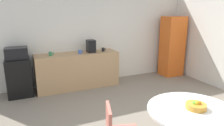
{
  "coord_description": "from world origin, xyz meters",
  "views": [
    {
      "loc": [
        -1.57,
        -2.4,
        1.99
      ],
      "look_at": [
        -0.0,
        1.23,
        0.95
      ],
      "focal_mm": 33.04,
      "sensor_mm": 36.0,
      "label": 1
    }
  ],
  "objects_px": {
    "fruit_bowl": "(196,106)",
    "round_table": "(192,118)",
    "locker_cabinet": "(172,46)",
    "mug_white": "(51,54)",
    "mug_red": "(103,49)",
    "mug_green": "(80,52)",
    "coffee_maker": "(91,46)",
    "microwave": "(17,53)",
    "mini_fridge": "(19,77)"
  },
  "relations": [
    {
      "from": "fruit_bowl",
      "to": "round_table",
      "type": "bearing_deg",
      "value": -174.71
    },
    {
      "from": "locker_cabinet",
      "to": "mug_white",
      "type": "relative_size",
      "value": 13.81
    },
    {
      "from": "mug_red",
      "to": "mug_green",
      "type": "bearing_deg",
      "value": -175.43
    },
    {
      "from": "round_table",
      "to": "mug_red",
      "type": "bearing_deg",
      "value": 90.15
    },
    {
      "from": "locker_cabinet",
      "to": "coffee_maker",
      "type": "relative_size",
      "value": 5.57
    },
    {
      "from": "fruit_bowl",
      "to": "mug_green",
      "type": "relative_size",
      "value": 2.05
    },
    {
      "from": "microwave",
      "to": "mug_red",
      "type": "distance_m",
      "value": 2.1
    },
    {
      "from": "mug_white",
      "to": "coffee_maker",
      "type": "xyz_separation_m",
      "value": [
        1.02,
        0.02,
        0.11
      ]
    },
    {
      "from": "microwave",
      "to": "fruit_bowl",
      "type": "xyz_separation_m",
      "value": [
        2.16,
        -3.23,
        -0.25
      ]
    },
    {
      "from": "round_table",
      "to": "fruit_bowl",
      "type": "xyz_separation_m",
      "value": [
        0.06,
        0.01,
        0.17
      ]
    },
    {
      "from": "mini_fridge",
      "to": "coffee_maker",
      "type": "xyz_separation_m",
      "value": [
        1.76,
        0.0,
        0.61
      ]
    },
    {
      "from": "round_table",
      "to": "mug_green",
      "type": "xyz_separation_m",
      "value": [
        -0.66,
        3.17,
        0.34
      ]
    },
    {
      "from": "microwave",
      "to": "mug_red",
      "type": "relative_size",
      "value": 3.72
    },
    {
      "from": "mug_green",
      "to": "locker_cabinet",
      "type": "bearing_deg",
      "value": -0.67
    },
    {
      "from": "fruit_bowl",
      "to": "mug_red",
      "type": "distance_m",
      "value": 3.22
    },
    {
      "from": "mini_fridge",
      "to": "mug_green",
      "type": "height_order",
      "value": "mug_green"
    },
    {
      "from": "locker_cabinet",
      "to": "mug_red",
      "type": "xyz_separation_m",
      "value": [
        -2.21,
        0.08,
        0.06
      ]
    },
    {
      "from": "coffee_maker",
      "to": "mug_red",
      "type": "bearing_deg",
      "value": -2.6
    },
    {
      "from": "fruit_bowl",
      "to": "coffee_maker",
      "type": "height_order",
      "value": "coffee_maker"
    },
    {
      "from": "mini_fridge",
      "to": "locker_cabinet",
      "type": "xyz_separation_m",
      "value": [
        4.3,
        -0.1,
        0.44
      ]
    },
    {
      "from": "mug_green",
      "to": "coffee_maker",
      "type": "height_order",
      "value": "coffee_maker"
    },
    {
      "from": "mini_fridge",
      "to": "locker_cabinet",
      "type": "bearing_deg",
      "value": -1.33
    },
    {
      "from": "locker_cabinet",
      "to": "mini_fridge",
      "type": "bearing_deg",
      "value": 178.67
    },
    {
      "from": "fruit_bowl",
      "to": "coffee_maker",
      "type": "distance_m",
      "value": 3.27
    },
    {
      "from": "microwave",
      "to": "mug_red",
      "type": "bearing_deg",
      "value": -0.41
    },
    {
      "from": "locker_cabinet",
      "to": "fruit_bowl",
      "type": "height_order",
      "value": "locker_cabinet"
    },
    {
      "from": "fruit_bowl",
      "to": "coffee_maker",
      "type": "xyz_separation_m",
      "value": [
        -0.4,
        3.23,
        0.29
      ]
    },
    {
      "from": "locker_cabinet",
      "to": "fruit_bowl",
      "type": "bearing_deg",
      "value": -124.38
    },
    {
      "from": "round_table",
      "to": "mug_white",
      "type": "bearing_deg",
      "value": 112.98
    },
    {
      "from": "locker_cabinet",
      "to": "fruit_bowl",
      "type": "relative_size",
      "value": 6.74
    },
    {
      "from": "mini_fridge",
      "to": "locker_cabinet",
      "type": "distance_m",
      "value": 4.33
    },
    {
      "from": "mini_fridge",
      "to": "fruit_bowl",
      "type": "distance_m",
      "value": 3.9
    },
    {
      "from": "locker_cabinet",
      "to": "mug_red",
      "type": "distance_m",
      "value": 2.21
    },
    {
      "from": "mini_fridge",
      "to": "round_table",
      "type": "relative_size",
      "value": 0.76
    },
    {
      "from": "locker_cabinet",
      "to": "mug_white",
      "type": "xyz_separation_m",
      "value": [
        -3.56,
        0.08,
        0.06
      ]
    },
    {
      "from": "mug_white",
      "to": "round_table",
      "type": "bearing_deg",
      "value": -67.02
    },
    {
      "from": "mug_green",
      "to": "coffee_maker",
      "type": "bearing_deg",
      "value": 11.99
    },
    {
      "from": "locker_cabinet",
      "to": "coffee_maker",
      "type": "distance_m",
      "value": 2.55
    },
    {
      "from": "microwave",
      "to": "mug_green",
      "type": "bearing_deg",
      "value": -2.64
    },
    {
      "from": "mug_white",
      "to": "fruit_bowl",
      "type": "bearing_deg",
      "value": -66.16
    },
    {
      "from": "mug_green",
      "to": "mug_white",
      "type": "bearing_deg",
      "value": 176.06
    },
    {
      "from": "mug_red",
      "to": "mini_fridge",
      "type": "bearing_deg",
      "value": 179.59
    },
    {
      "from": "locker_cabinet",
      "to": "round_table",
      "type": "distance_m",
      "value": 3.84
    },
    {
      "from": "fruit_bowl",
      "to": "mug_green",
      "type": "distance_m",
      "value": 3.25
    },
    {
      "from": "microwave",
      "to": "round_table",
      "type": "xyz_separation_m",
      "value": [
        2.1,
        -3.24,
        -0.42
      ]
    },
    {
      "from": "mini_fridge",
      "to": "mug_green",
      "type": "relative_size",
      "value": 6.91
    },
    {
      "from": "coffee_maker",
      "to": "mini_fridge",
      "type": "bearing_deg",
      "value": 180.0
    },
    {
      "from": "round_table",
      "to": "coffee_maker",
      "type": "relative_size",
      "value": 3.65
    },
    {
      "from": "round_table",
      "to": "coffee_maker",
      "type": "bearing_deg",
      "value": 96.02
    },
    {
      "from": "microwave",
      "to": "mug_green",
      "type": "height_order",
      "value": "microwave"
    }
  ]
}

